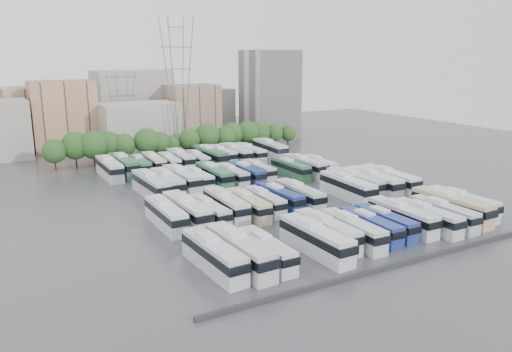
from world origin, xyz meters
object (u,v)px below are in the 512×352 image
bus_r0_s9 (402,216)px  bus_r3_s10 (249,153)px  bus_r2_s3 (182,179)px  bus_r2_s6 (232,175)px  apartment_tower (270,94)px  bus_r2_s2 (167,182)px  bus_r3_s2 (140,165)px  bus_r0_s12 (451,206)px  bus_r0_s1 (239,251)px  bus_r3_s4 (169,162)px  bus_r0_s8 (386,222)px  bus_r1_s5 (264,201)px  bus_r2_s12 (319,166)px  bus_r0_s13 (462,203)px  bus_r3_s1 (124,165)px  bus_r2_s11 (304,166)px  bus_r3_s7 (210,156)px  bus_r0_s2 (266,250)px  bus_r0_s7 (370,226)px  bus_r1_s1 (187,210)px  bus_r0_s6 (352,230)px  bus_r2_s7 (247,173)px  bus_r2_s1 (151,185)px  bus_r2_s5 (214,175)px  bus_r3_s5 (181,159)px  bus_r1_s10 (347,187)px  bus_r1_s2 (208,211)px  bus_r1_s13 (389,180)px  bus_r1_s11 (355,182)px  bus_r1_s4 (248,205)px  bus_r3_s9 (235,153)px  bus_r2_s10 (290,168)px  bus_r1_s3 (226,205)px  bus_r2_s8 (258,170)px  bus_r1_s12 (373,182)px  bus_r0_s11 (443,213)px  bus_r1_s6 (279,197)px  bus_r3_s8 (221,154)px  bus_r3_s3 (154,162)px  electricity_pylon (178,79)px  bus_r3_s0 (109,168)px  bus_r3_s12 (270,149)px  bus_r0_s5 (327,231)px  bus_r2_s4 (198,178)px  bus_r0_s0 (214,255)px  bus_r3_s6 (198,160)px

bus_r0_s9 → bus_r3_s10: size_ratio=0.98×
bus_r2_s3 → bus_r2_s6: (10.10, -0.61, -0.29)m
apartment_tower → bus_r2_s2: size_ratio=2.00×
bus_r3_s2 → bus_r0_s12: bearing=-55.8°
bus_r0_s1 → bus_r3_s4: bearing=76.9°
bus_r0_s8 → bus_r2_s6: size_ratio=0.96×
bus_r0_s1 → bus_r1_s5: 22.08m
bus_r0_s12 → bus_r2_s12: size_ratio=1.18×
bus_r0_s13 → bus_r3_s1: 66.04m
bus_r2_s11 → bus_r3_s7: bus_r3_s7 is taller
bus_r0_s2 → bus_r0_s7: size_ratio=0.99×
bus_r0_s1 → bus_r1_s1: bus_r0_s1 is taller
bus_r0_s6 → bus_r2_s7: 36.20m
bus_r2_s1 → bus_r2_s5: (13.15, 1.88, -0.11)m
bus_r2_s7 → bus_r2_s12: 16.84m
bus_r0_s9 → bus_r3_s5: 55.77m
bus_r1_s10 → bus_r1_s2: bearing=-177.1°
bus_r1_s1 → bus_r1_s13: bearing=-3.1°
bus_r1_s11 → bus_r3_s4: (-22.99, 35.04, -0.36)m
bus_r1_s4 → bus_r3_s5: bus_r3_s5 is taller
bus_r3_s9 → bus_r2_s1: bearing=-144.4°
bus_r1_s4 → bus_r2_s10: bearing=44.4°
apartment_tower → bus_r1_s3: bearing=-125.5°
bus_r1_s3 → bus_r2_s8: (16.53, 19.17, -0.23)m
bus_r1_s5 → bus_r2_s3: bearing=110.6°
bus_r0_s1 → bus_r1_s12: (36.49, 17.41, 0.05)m
bus_r0_s1 → bus_r0_s11: bus_r0_s1 is taller
bus_r0_s6 → bus_r1_s6: size_ratio=1.03×
bus_r0_s6 → bus_r3_s8: 55.79m
bus_r3_s1 → bus_r3_s5: size_ratio=1.09×
bus_r0_s1 → bus_r2_s2: (3.40, 35.33, -0.03)m
bus_r3_s8 → bus_r0_s8: bearing=-93.0°
bus_r0_s12 → bus_r2_s10: (-6.72, 34.85, -0.26)m
bus_r1_s12 → bus_r3_s9: size_ratio=1.05×
bus_r3_s3 → bus_r1_s3: bearing=-88.6°
electricity_pylon → bus_r3_s0: 35.76m
bus_r2_s3 → bus_r3_s12: bearing=29.5°
bus_r0_s8 → bus_r0_s9: 3.48m
bus_r2_s8 → bus_r1_s2: bearing=-135.3°
bus_r2_s11 → bus_r2_s2: bearing=177.3°
bus_r0_s5 → bus_r3_s12: 58.66m
apartment_tower → bus_r1_s3: size_ratio=2.07×
bus_r1_s5 → bus_r3_s7: bearing=80.6°
bus_r1_s3 → bus_r2_s4: bus_r1_s3 is taller
bus_r0_s0 → bus_r2_s2: size_ratio=0.97×
bus_r1_s13 → bus_r2_s10: (-10.21, 17.73, -0.27)m
bus_r2_s4 → bus_r2_s5: bearing=-6.9°
bus_r3_s0 → bus_r3_s6: (19.70, 0.51, -0.34)m
bus_r0_s6 → bus_r1_s10: bus_r1_s10 is taller
bus_r2_s7 → bus_r3_s3: size_ratio=0.98×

